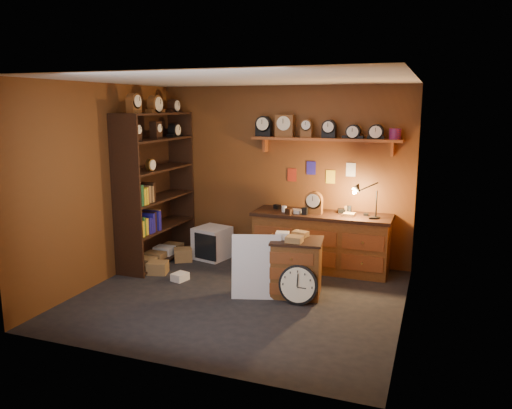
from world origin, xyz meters
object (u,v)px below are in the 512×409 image
object	(u,v)px
workbench	(321,238)
big_round_clock	(298,285)
low_cabinet	(297,265)
shelving_unit	(154,182)

from	to	relation	value
workbench	big_round_clock	distance (m)	1.42
workbench	low_cabinet	xyz separation A→B (m)	(-0.06, -1.12, -0.07)
workbench	shelving_unit	bearing A→B (deg)	-168.84
shelving_unit	big_round_clock	size ratio (longest dim) A/B	5.24
workbench	big_round_clock	xyz separation A→B (m)	(0.04, -1.40, -0.23)
shelving_unit	low_cabinet	distance (m)	2.66
shelving_unit	workbench	distance (m)	2.67
shelving_unit	big_round_clock	xyz separation A→B (m)	(2.54, -0.90, -1.01)
workbench	low_cabinet	distance (m)	1.12
shelving_unit	big_round_clock	distance (m)	2.88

